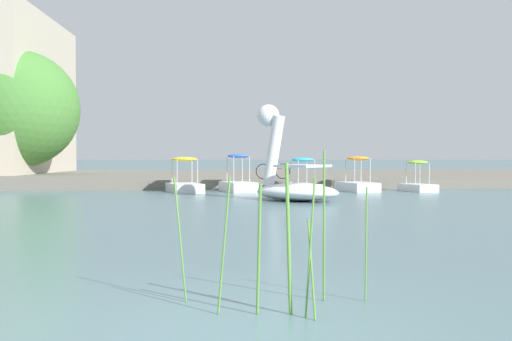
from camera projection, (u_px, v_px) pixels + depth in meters
name	position (u px, v px, depth m)	size (l,w,h in m)	color
ground_plane	(223.00, 330.00, 5.42)	(522.18, 522.18, 0.00)	slate
shore_bank_far	(206.00, 177.00, 38.37)	(141.58, 21.02, 0.45)	#6B665B
swan_boat	(291.00, 178.00, 21.39)	(3.61, 3.64, 3.36)	white
pedal_boat_yellow	(185.00, 182.00, 26.27)	(1.73, 2.48, 1.50)	white
pedal_boat_blue	(238.00, 181.00, 26.74)	(1.62, 2.23, 1.64)	white
pedal_boat_cyan	(303.00, 181.00, 26.63)	(1.51, 2.10, 1.47)	white
pedal_boat_orange	(358.00, 182.00, 26.87)	(1.60, 2.24, 1.53)	white
pedal_boat_lime	(418.00, 182.00, 26.89)	(1.38, 1.92, 1.35)	white
tree_willow_near_path	(17.00, 109.00, 36.73)	(8.74, 8.65, 7.37)	#423323
bicycle_parked	(273.00, 171.00, 29.18)	(1.66, 0.36, 0.74)	black
reed_clump_foreground	(285.00, 242.00, 6.06)	(2.02, 0.92, 1.59)	#568E38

